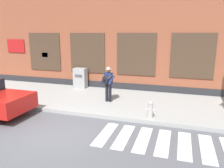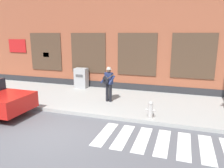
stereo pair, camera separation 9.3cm
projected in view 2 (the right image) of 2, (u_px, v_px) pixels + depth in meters
name	position (u px, v px, depth m)	size (l,w,h in m)	color
ground_plane	(55.00, 134.00, 7.76)	(160.00, 160.00, 0.00)	#56565B
sidewalk	(98.00, 99.00, 11.59)	(28.00, 4.55, 0.16)	#9E9E99
building_backdrop	(121.00, 38.00, 14.83)	(28.00, 4.06, 6.41)	brown
crosswalk	(184.00, 145.00, 6.96)	(5.78, 1.90, 0.01)	silver
busker	(108.00, 82.00, 10.76)	(0.72, 0.64, 1.74)	black
utility_box	(81.00, 78.00, 13.69)	(0.78, 0.55, 1.24)	#9E9E9E
fire_hydrant	(150.00, 110.00, 8.78)	(0.38, 0.20, 0.70)	#B2ADA8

